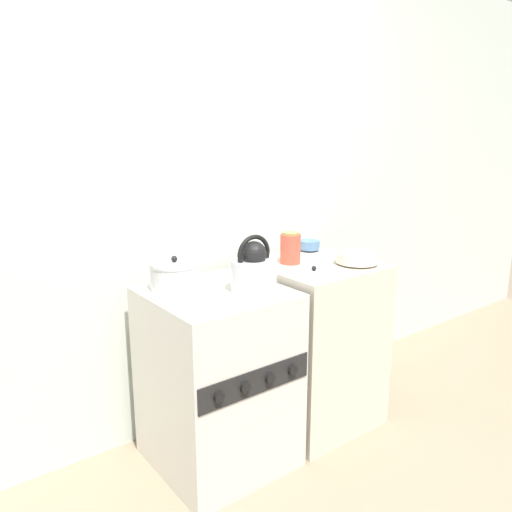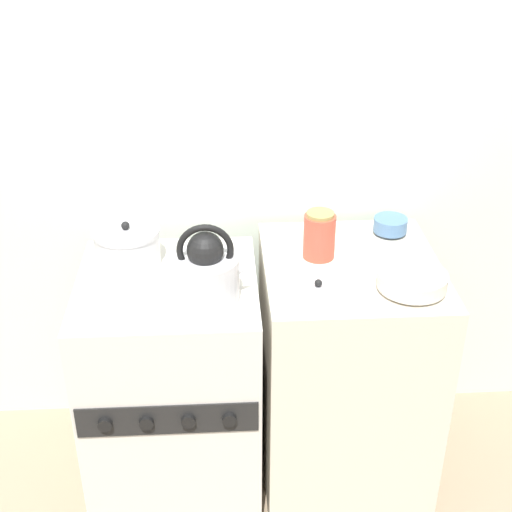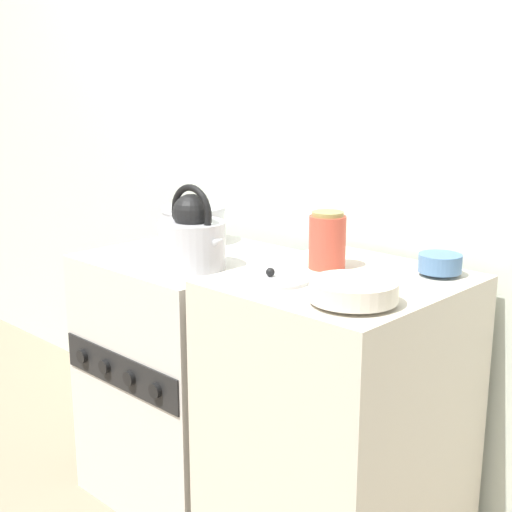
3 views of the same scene
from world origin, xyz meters
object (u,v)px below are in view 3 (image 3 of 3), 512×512
(enamel_bowl, at_px, (353,291))
(storage_jar, at_px, (327,241))
(stove, at_px, (193,374))
(cooking_pot, at_px, (193,224))
(kettle, at_px, (192,237))
(loose_pot_lid, at_px, (270,278))
(small_ceramic_bowl, at_px, (440,263))

(enamel_bowl, relative_size, storage_jar, 1.32)
(stove, height_order, storage_jar, storage_jar)
(stove, height_order, enamel_bowl, enamel_bowl)
(cooking_pot, bearing_deg, kettle, -41.58)
(loose_pot_lid, bearing_deg, enamel_bowl, -3.45)
(storage_jar, relative_size, loose_pot_lid, 0.74)
(loose_pot_lid, bearing_deg, stove, 164.99)
(cooking_pot, distance_m, small_ceramic_bowl, 0.90)
(stove, relative_size, kettle, 3.29)
(kettle, xyz_separation_m, small_ceramic_bowl, (0.64, 0.33, -0.03))
(kettle, height_order, loose_pot_lid, kettle)
(stove, distance_m, enamel_bowl, 0.90)
(enamel_bowl, bearing_deg, cooking_pot, 162.87)
(stove, xyz_separation_m, enamel_bowl, (0.75, -0.14, 0.48))
(loose_pot_lid, bearing_deg, small_ceramic_bowl, 49.59)
(loose_pot_lid, bearing_deg, kettle, 176.28)
(storage_jar, bearing_deg, kettle, -153.56)
(small_ceramic_bowl, distance_m, loose_pot_lid, 0.46)
(enamel_bowl, distance_m, small_ceramic_bowl, 0.37)
(small_ceramic_bowl, relative_size, storage_jar, 0.72)
(kettle, height_order, cooking_pot, kettle)
(small_ceramic_bowl, bearing_deg, enamel_bowl, -92.59)
(kettle, xyz_separation_m, cooking_pot, (-0.26, 0.23, -0.03))
(enamel_bowl, xyz_separation_m, loose_pot_lid, (-0.28, 0.02, -0.03))
(kettle, bearing_deg, stove, 141.87)
(cooking_pot, bearing_deg, storage_jar, -4.67)
(enamel_bowl, bearing_deg, kettle, 176.40)
(cooking_pot, relative_size, small_ceramic_bowl, 1.89)
(stove, height_order, loose_pot_lid, loose_pot_lid)
(small_ceramic_bowl, bearing_deg, loose_pot_lid, -130.41)
(cooking_pot, height_order, storage_jar, storage_jar)
(kettle, distance_m, storage_jar, 0.41)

